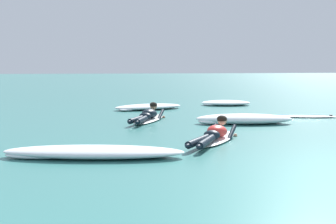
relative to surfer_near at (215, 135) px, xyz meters
The scene contains 8 objects.
ground_plane 6.87m from the surfer_near, 76.82° to the left, with size 120.00×120.00×0.00m, color #387A75.
surfer_near is the anchor object (origin of this frame).
surfer_far 3.63m from the surfer_near, 105.84° to the left, with size 1.38×2.44×0.53m.
drifting_surfboard 5.20m from the surfer_near, 45.37° to the left, with size 2.18×1.04×0.16m.
whitewater_front 8.19m from the surfer_near, 72.15° to the left, with size 2.03×1.36×0.20m.
whitewater_mid_left 2.69m from the surfer_near, 154.35° to the right, with size 3.20×1.33×0.20m.
whitewater_mid_right 6.75m from the surfer_near, 95.23° to the left, with size 2.67×1.71×0.19m.
whitewater_far_band 2.97m from the surfer_near, 59.85° to the left, with size 2.67×1.25×0.27m.
Camera 1 is at (-3.88, -5.36, 1.59)m, focal length 47.21 mm.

